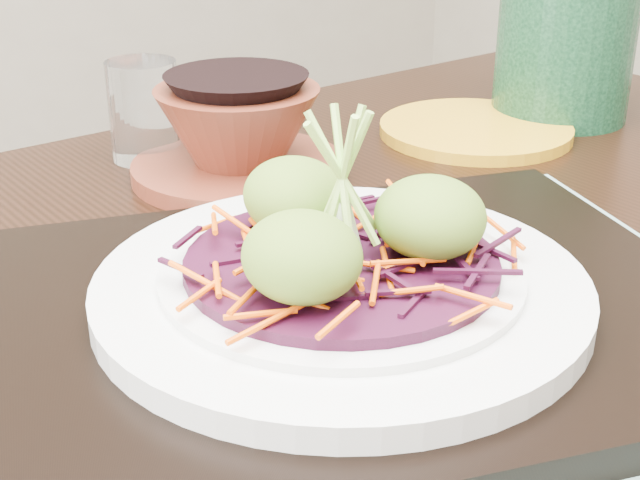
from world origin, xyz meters
TOP-DOWN VIEW (x-y plane):
  - dining_table at (0.09, 0.01)m, footprint 1.28×0.88m
  - placemat at (0.06, -0.01)m, footprint 0.58×0.51m
  - serving_tray at (0.06, -0.01)m, footprint 0.50×0.43m
  - white_plate at (0.06, -0.01)m, footprint 0.27×0.27m
  - cabbage_bed at (0.06, -0.01)m, footprint 0.17×0.17m
  - carrot_julienne at (0.06, -0.01)m, footprint 0.21×0.21m
  - guacamole_scoops at (0.06, -0.01)m, footprint 0.15×0.13m
  - scallion_garnish at (0.06, -0.01)m, footprint 0.06×0.06m
  - water_glass at (0.10, 0.33)m, footprint 0.07×0.07m
  - terracotta_bowl_set at (0.15, 0.24)m, footprint 0.23×0.23m
  - yellow_plate at (0.38, 0.21)m, footprint 0.22×0.22m
  - green_jar at (0.49, 0.20)m, footprint 0.16×0.16m

SIDE VIEW (x-z plane):
  - dining_table at x=0.09m, z-range 0.29..1.07m
  - placemat at x=0.06m, z-range 0.78..0.78m
  - yellow_plate at x=0.38m, z-range 0.78..0.79m
  - serving_tray at x=0.06m, z-range 0.78..0.80m
  - white_plate at x=0.06m, z-range 0.80..0.82m
  - terracotta_bowl_set at x=0.15m, z-range 0.78..0.85m
  - water_glass at x=0.10m, z-range 0.78..0.86m
  - cabbage_bed at x=0.06m, z-range 0.82..0.83m
  - carrot_julienne at x=0.06m, z-range 0.83..0.84m
  - guacamole_scoops at x=0.06m, z-range 0.83..0.87m
  - green_jar at x=0.49m, z-range 0.78..0.93m
  - scallion_garnish at x=0.06m, z-range 0.82..0.92m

